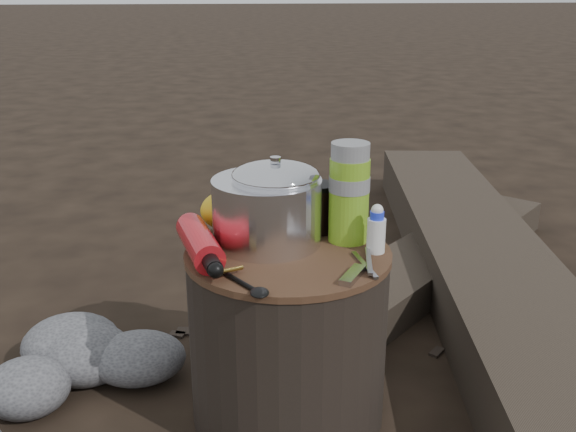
{
  "coord_description": "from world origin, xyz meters",
  "views": [
    {
      "loc": [
        -0.15,
        -1.29,
        0.94
      ],
      "look_at": [
        0.0,
        0.0,
        0.48
      ],
      "focal_mm": 41.27,
      "sensor_mm": 36.0,
      "label": 1
    }
  ],
  "objects": [
    {
      "name": "travel_mug",
      "position": [
        0.08,
        0.11,
        0.46
      ],
      "size": [
        0.07,
        0.07,
        0.11
      ],
      "primitive_type": "cylinder",
      "color": "black",
      "rests_on": "stump"
    },
    {
      "name": "camping_pot",
      "position": [
        -0.02,
        0.05,
        0.49
      ],
      "size": [
        0.18,
        0.18,
        0.18
      ],
      "primitive_type": "cylinder",
      "color": "silver",
      "rests_on": "stump"
    },
    {
      "name": "ground",
      "position": [
        0.0,
        0.0,
        0.0
      ],
      "size": [
        60.0,
        60.0,
        0.0
      ],
      "primitive_type": "plane",
      "color": "black",
      "rests_on": "ground"
    },
    {
      "name": "fuel_bottle",
      "position": [
        -0.18,
        -0.01,
        0.43
      ],
      "size": [
        0.12,
        0.27,
        0.06
      ],
      "primitive_type": null,
      "rotation": [
        0.0,
        0.0,
        0.22
      ],
      "color": "red",
      "rests_on": "stump"
    },
    {
      "name": "log_small",
      "position": [
        0.58,
        0.7,
        0.05
      ],
      "size": [
        1.11,
        1.09,
        0.11
      ],
      "primitive_type": "cube",
      "rotation": [
        0.0,
        0.0,
        -0.8
      ],
      "color": "#302820",
      "rests_on": "ground"
    },
    {
      "name": "multitool",
      "position": [
        0.11,
        -0.15,
        0.41
      ],
      "size": [
        0.07,
        0.09,
        0.01
      ],
      "primitive_type": "cube",
      "rotation": [
        0.0,
        0.0,
        -0.56
      ],
      "color": "#A7A7AC",
      "rests_on": "stump"
    },
    {
      "name": "rock_ring",
      "position": [
        -0.5,
        -0.11,
        0.08
      ],
      "size": [
        0.38,
        0.84,
        0.17
      ],
      "primitive_type": null,
      "color": "#545458",
      "rests_on": "ground"
    },
    {
      "name": "stump",
      "position": [
        0.0,
        0.0,
        0.2
      ],
      "size": [
        0.44,
        0.44,
        0.4
      ],
      "primitive_type": "cylinder",
      "color": "black",
      "rests_on": "ground"
    },
    {
      "name": "log_main",
      "position": [
        0.69,
        0.63,
        0.09
      ],
      "size": [
        0.66,
        2.17,
        0.18
      ],
      "primitive_type": "cube",
      "rotation": [
        0.0,
        0.0,
        -0.14
      ],
      "color": "#302820",
      "rests_on": "ground"
    },
    {
      "name": "pot_grabber",
      "position": [
        0.14,
        -0.1,
        0.41
      ],
      "size": [
        0.04,
        0.13,
        0.01
      ],
      "primitive_type": null,
      "rotation": [
        0.0,
        0.0,
        -0.03
      ],
      "color": "#A7A7AC",
      "rests_on": "stump"
    },
    {
      "name": "food_pouch",
      "position": [
        0.01,
        0.15,
        0.47
      ],
      "size": [
        0.12,
        0.05,
        0.15
      ],
      "primitive_type": "cube",
      "rotation": [
        0.0,
        0.0,
        -0.25
      ],
      "color": "#0D1659",
      "rests_on": "stump"
    },
    {
      "name": "stuff_sack",
      "position": [
        -0.12,
        0.14,
        0.45
      ],
      "size": [
        0.14,
        0.11,
        0.09
      ],
      "primitive_type": "ellipsoid",
      "color": "yellow",
      "rests_on": "stump"
    },
    {
      "name": "squeeze_bottle",
      "position": [
        0.18,
        -0.03,
        0.45
      ],
      "size": [
        0.04,
        0.04,
        0.09
      ],
      "primitive_type": "cylinder",
      "color": "white",
      "rests_on": "stump"
    },
    {
      "name": "spork",
      "position": [
        -0.11,
        -0.15,
        0.41
      ],
      "size": [
        0.1,
        0.13,
        0.01
      ],
      "primitive_type": null,
      "rotation": [
        0.0,
        0.0,
        0.56
      ],
      "color": "black",
      "rests_on": "stump"
    },
    {
      "name": "thermos",
      "position": [
        0.14,
        0.05,
        0.51
      ],
      "size": [
        0.09,
        0.09,
        0.22
      ],
      "primitive_type": "cylinder",
      "color": "#76AD22",
      "rests_on": "stump"
    },
    {
      "name": "foil_windscreen",
      "position": [
        -0.04,
        0.05,
        0.47
      ],
      "size": [
        0.24,
        0.24,
        0.14
      ],
      "primitive_type": "cylinder",
      "color": "silver",
      "rests_on": "stump"
    }
  ]
}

